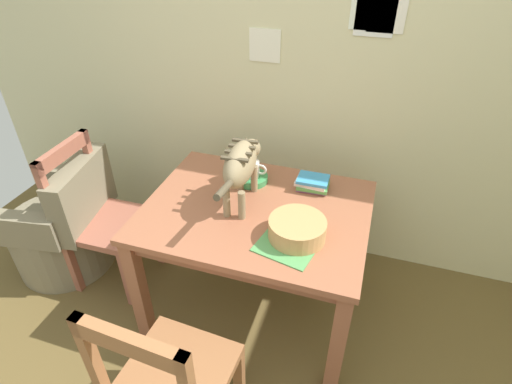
% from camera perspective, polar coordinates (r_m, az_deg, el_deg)
% --- Properties ---
extents(wall_rear, '(4.60, 0.11, 2.50)m').
position_cam_1_polar(wall_rear, '(2.42, 7.01, 17.38)').
color(wall_rear, beige).
rests_on(wall_rear, ground_plane).
extents(dining_table, '(1.12, 0.87, 0.72)m').
position_cam_1_polar(dining_table, '(2.12, 0.00, -4.28)').
color(dining_table, '#A05D41').
rests_on(dining_table, ground_plane).
extents(cat, '(0.16, 0.61, 0.33)m').
position_cam_1_polar(cat, '(1.99, -2.08, 3.91)').
color(cat, '#8F7C5A').
rests_on(cat, dining_table).
extents(saucer_bowl, '(0.18, 0.18, 0.03)m').
position_cam_1_polar(saucer_bowl, '(2.25, -0.64, 1.93)').
color(saucer_bowl, '#3B9553').
rests_on(saucer_bowl, dining_table).
extents(coffee_mug, '(0.13, 0.09, 0.09)m').
position_cam_1_polar(coffee_mug, '(2.22, -0.56, 3.28)').
color(coffee_mug, white).
rests_on(coffee_mug, saucer_bowl).
extents(magazine, '(0.30, 0.26, 0.01)m').
position_cam_1_polar(magazine, '(1.84, 4.23, -7.62)').
color(magazine, '#539C55').
rests_on(magazine, dining_table).
extents(book_stack, '(0.18, 0.14, 0.07)m').
position_cam_1_polar(book_stack, '(2.20, 7.92, 1.26)').
color(book_stack, '#9E5597').
rests_on(book_stack, dining_table).
extents(wicker_basket, '(0.26, 0.26, 0.10)m').
position_cam_1_polar(wicker_basket, '(1.86, 5.78, -5.17)').
color(wicker_basket, tan).
rests_on(wicker_basket, dining_table).
extents(wooden_chair_near, '(0.43, 0.43, 0.92)m').
position_cam_1_polar(wooden_chair_near, '(2.59, -20.59, -3.62)').
color(wooden_chair_near, '#A25C48').
rests_on(wooden_chair_near, ground_plane).
extents(wooden_chair_far, '(0.44, 0.44, 0.92)m').
position_cam_1_polar(wooden_chair_far, '(1.80, -11.81, -24.29)').
color(wooden_chair_far, '#9A613A').
rests_on(wooden_chair_far, ground_plane).
extents(wicker_armchair, '(0.64, 0.66, 0.78)m').
position_cam_1_polar(wicker_armchair, '(2.90, -25.24, -4.84)').
color(wicker_armchair, '#7B7259').
rests_on(wicker_armchair, ground_plane).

